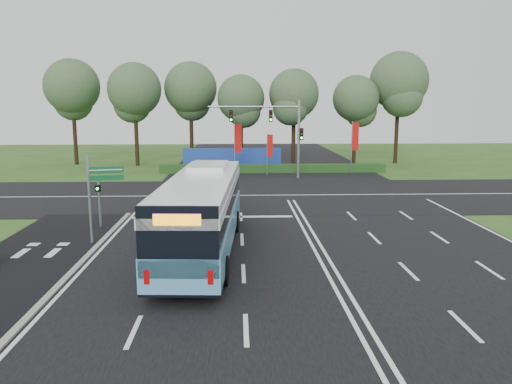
# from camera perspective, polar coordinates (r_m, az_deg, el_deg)

# --- Properties ---
(ground) EXTENTS (120.00, 120.00, 0.00)m
(ground) POSITION_cam_1_polar(r_m,az_deg,el_deg) (24.99, 6.01, -5.43)
(ground) COLOR #2E4F1A
(ground) RESTS_ON ground
(road_main) EXTENTS (20.00, 120.00, 0.04)m
(road_main) POSITION_cam_1_polar(r_m,az_deg,el_deg) (24.99, 6.02, -5.38)
(road_main) COLOR black
(road_main) RESTS_ON ground
(road_cross) EXTENTS (120.00, 14.00, 0.05)m
(road_cross) POSITION_cam_1_polar(r_m,az_deg,el_deg) (36.61, 3.34, -0.39)
(road_cross) COLOR black
(road_cross) RESTS_ON ground
(bike_path) EXTENTS (5.00, 18.00, 0.06)m
(bike_path) POSITION_cam_1_polar(r_m,az_deg,el_deg) (23.62, -24.62, -7.16)
(bike_path) COLOR black
(bike_path) RESTS_ON ground
(kerb_strip) EXTENTS (0.25, 18.00, 0.12)m
(kerb_strip) POSITION_cam_1_polar(r_m,az_deg,el_deg) (22.81, -19.00, -7.29)
(kerb_strip) COLOR gray
(kerb_strip) RESTS_ON ground
(city_bus) EXTENTS (3.40, 13.11, 3.73)m
(city_bus) POSITION_cam_1_polar(r_m,az_deg,el_deg) (22.38, -6.14, -2.31)
(city_bus) COLOR #5298BF
(city_bus) RESTS_ON ground
(pedestrian_signal) EXTENTS (0.30, 0.41, 3.22)m
(pedestrian_signal) POSITION_cam_1_polar(r_m,az_deg,el_deg) (28.02, -17.52, -0.46)
(pedestrian_signal) COLOR gray
(pedestrian_signal) RESTS_ON ground
(street_sign) EXTENTS (1.66, 0.44, 4.32)m
(street_sign) POSITION_cam_1_polar(r_m,az_deg,el_deg) (24.76, -17.74, 0.40)
(street_sign) COLOR gray
(street_sign) RESTS_ON ground
(banner_flag_left) EXTENTS (0.71, 0.22, 4.88)m
(banner_flag_left) POSITION_cam_1_polar(r_m,az_deg,el_deg) (46.41, -2.16, 5.74)
(banner_flag_left) COLOR gray
(banner_flag_left) RESTS_ON ground
(banner_flag_mid) EXTENTS (0.57, 0.14, 3.92)m
(banner_flag_mid) POSITION_cam_1_polar(r_m,az_deg,el_deg) (46.75, 1.54, 5.05)
(banner_flag_mid) COLOR gray
(banner_flag_mid) RESTS_ON ground
(banner_flag_right) EXTENTS (0.73, 0.21, 5.01)m
(banner_flag_right) POSITION_cam_1_polar(r_m,az_deg,el_deg) (49.09, 11.17, 5.88)
(banner_flag_right) COLOR gray
(banner_flag_right) RESTS_ON ground
(traffic_light_gantry) EXTENTS (8.41, 0.28, 7.00)m
(traffic_light_gantry) POSITION_cam_1_polar(r_m,az_deg,el_deg) (44.54, 2.61, 7.48)
(traffic_light_gantry) COLOR gray
(traffic_light_gantry) RESTS_ON ground
(hedge) EXTENTS (22.00, 1.20, 0.80)m
(hedge) POSITION_cam_1_polar(r_m,az_deg,el_deg) (48.86, 1.93, 2.70)
(hedge) COLOR #193C15
(hedge) RESTS_ON ground
(blue_hoarding) EXTENTS (10.00, 0.30, 2.20)m
(blue_hoarding) POSITION_cam_1_polar(r_m,az_deg,el_deg) (51.14, -2.75, 3.81)
(blue_hoarding) COLOR #1C3A98
(blue_hoarding) RESTS_ON ground
(eucalyptus_row) EXTENTS (42.03, 7.97, 12.36)m
(eucalyptus_row) POSITION_cam_1_polar(r_m,az_deg,el_deg) (55.38, -1.71, 11.62)
(eucalyptus_row) COLOR black
(eucalyptus_row) RESTS_ON ground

